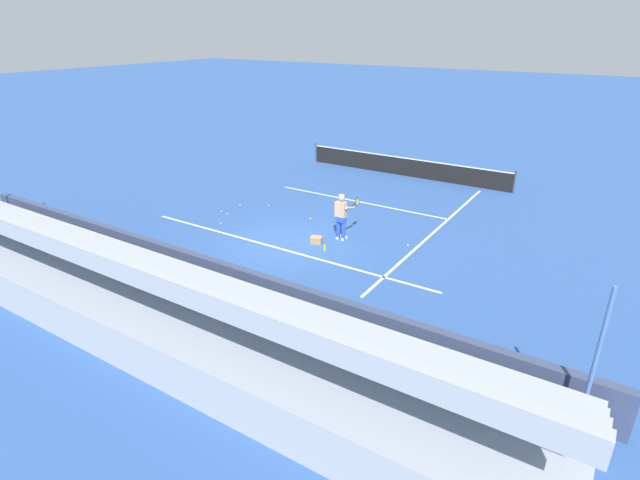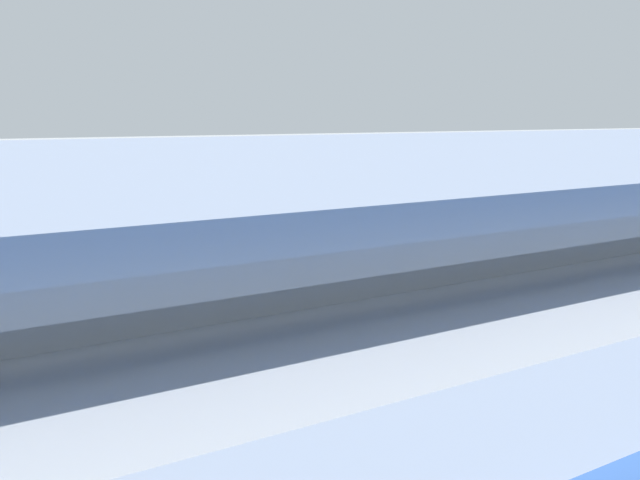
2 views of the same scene
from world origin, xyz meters
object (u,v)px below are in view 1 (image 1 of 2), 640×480
at_px(tennis_ball_midcourt, 222,212).
at_px(tennis_ball_toward_net, 310,219).
at_px(tennis_ball_near_player, 240,205).
at_px(ball_box_cardboard, 316,240).
at_px(tennis_net, 405,166).
at_px(tennis_ball_by_box, 269,206).
at_px(tennis_ball_far_right, 408,245).
at_px(water_bottle, 325,248).
at_px(tennis_player, 342,216).
at_px(tennis_ball_on_baseline, 227,214).
at_px(tennis_ball_far_left, 221,224).

relative_size(tennis_ball_midcourt, tennis_ball_toward_net, 1.00).
height_order(tennis_ball_near_player, tennis_ball_toward_net, same).
height_order(ball_box_cardboard, tennis_net, tennis_net).
bearing_deg(ball_box_cardboard, tennis_ball_by_box, 150.01).
bearing_deg(tennis_ball_far_right, water_bottle, -140.25).
bearing_deg(tennis_net, tennis_ball_toward_net, -94.48).
xyz_separation_m(water_bottle, tennis_net, (-1.48, 10.28, 0.38)).
bearing_deg(tennis_ball_near_player, tennis_ball_toward_net, 4.59).
bearing_deg(tennis_ball_midcourt, tennis_player, 2.24).
xyz_separation_m(tennis_ball_near_player, tennis_ball_midcourt, (-0.13, -1.04, 0.00)).
bearing_deg(tennis_ball_on_baseline, ball_box_cardboard, -6.02).
bearing_deg(tennis_ball_on_baseline, tennis_ball_midcourt, 166.39).
distance_m(water_bottle, tennis_net, 10.40).
distance_m(tennis_ball_on_baseline, tennis_ball_midcourt, 0.40).
height_order(tennis_ball_on_baseline, tennis_ball_midcourt, same).
bearing_deg(tennis_player, tennis_ball_far_right, 17.35).
height_order(tennis_ball_on_baseline, tennis_net, tennis_net).
xyz_separation_m(ball_box_cardboard, water_bottle, (0.58, -0.38, -0.02)).
bearing_deg(tennis_net, tennis_ball_by_box, -111.68).
distance_m(tennis_ball_on_baseline, tennis_net, 10.18).
bearing_deg(tennis_ball_far_left, tennis_ball_on_baseline, 119.30).
bearing_deg(water_bottle, tennis_ball_toward_net, 132.58).
height_order(water_bottle, tennis_net, tennis_net).
xyz_separation_m(tennis_ball_far_right, water_bottle, (-2.31, -1.92, 0.08)).
distance_m(ball_box_cardboard, tennis_ball_by_box, 4.54).
xyz_separation_m(tennis_ball_near_player, tennis_ball_on_baseline, (0.26, -1.13, 0.00)).
bearing_deg(tennis_player, tennis_net, 99.14).
relative_size(tennis_player, ball_box_cardboard, 4.29).
bearing_deg(tennis_ball_far_left, tennis_ball_near_player, 110.96).
bearing_deg(tennis_ball_near_player, ball_box_cardboard, -18.03).
bearing_deg(tennis_ball_far_right, tennis_player, -162.65).
height_order(tennis_ball_far_left, tennis_ball_midcourt, same).
relative_size(tennis_player, tennis_ball_far_right, 25.98).
height_order(tennis_ball_on_baseline, water_bottle, water_bottle).
relative_size(tennis_ball_far_left, tennis_ball_toward_net, 1.00).
height_order(tennis_ball_near_player, tennis_ball_by_box, same).
bearing_deg(tennis_ball_by_box, tennis_ball_toward_net, -8.34).
distance_m(tennis_ball_far_right, tennis_ball_toward_net, 4.43).
relative_size(tennis_ball_on_baseline, tennis_ball_toward_net, 1.00).
relative_size(tennis_ball_far_left, tennis_ball_midcourt, 1.00).
bearing_deg(ball_box_cardboard, tennis_net, 95.16).
bearing_deg(tennis_net, tennis_player, -80.86).
xyz_separation_m(ball_box_cardboard, tennis_ball_far_left, (-4.22, -0.46, -0.10)).
relative_size(ball_box_cardboard, tennis_ball_far_left, 6.06).
bearing_deg(water_bottle, ball_box_cardboard, 147.28).
xyz_separation_m(tennis_ball_toward_net, water_bottle, (2.11, -2.29, 0.08)).
distance_m(tennis_ball_near_player, tennis_ball_on_baseline, 1.16).
distance_m(ball_box_cardboard, tennis_ball_toward_net, 2.45).
relative_size(tennis_player, tennis_ball_midcourt, 25.98).
bearing_deg(tennis_ball_by_box, tennis_ball_far_right, -6.03).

